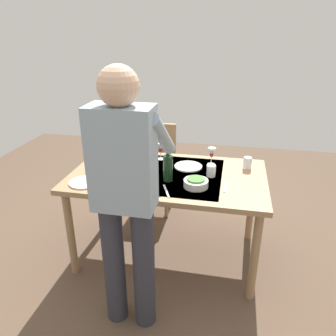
# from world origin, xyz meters

# --- Properties ---
(ground_plane) EXTENTS (6.00, 6.00, 0.00)m
(ground_plane) POSITION_xyz_m (0.00, 0.00, 0.00)
(ground_plane) COLOR brown
(dining_table) EXTENTS (1.54, 0.90, 0.78)m
(dining_table) POSITION_xyz_m (0.00, 0.00, 0.70)
(dining_table) COLOR #93704C
(dining_table) RESTS_ON ground_plane
(chair_near) EXTENTS (0.40, 0.40, 0.91)m
(chair_near) POSITION_xyz_m (0.31, -0.83, 0.53)
(chair_near) COLOR brown
(chair_near) RESTS_ON ground_plane
(person_server) EXTENTS (0.42, 0.61, 1.69)m
(person_server) POSITION_xyz_m (0.11, 0.71, 0.96)
(person_server) COLOR #2D2D38
(person_server) RESTS_ON ground_plane
(wine_bottle) EXTENTS (0.07, 0.07, 0.30)m
(wine_bottle) POSITION_xyz_m (-0.02, 0.12, 0.89)
(wine_bottle) COLOR black
(wine_bottle) RESTS_ON dining_table
(wine_glass_left) EXTENTS (0.07, 0.07, 0.15)m
(wine_glass_left) POSITION_xyz_m (0.12, -0.29, 0.88)
(wine_glass_left) COLOR white
(wine_glass_left) RESTS_ON dining_table
(wine_glass_right) EXTENTS (0.07, 0.07, 0.15)m
(wine_glass_right) POSITION_xyz_m (-0.32, -0.26, 0.88)
(wine_glass_right) COLOR white
(wine_glass_right) RESTS_ON dining_table
(water_cup_near_left) EXTENTS (0.07, 0.07, 0.10)m
(water_cup_near_left) POSITION_xyz_m (-0.62, -0.23, 0.83)
(water_cup_near_left) COLOR silver
(water_cup_near_left) RESTS_ON dining_table
(water_cup_near_right) EXTENTS (0.07, 0.07, 0.11)m
(water_cup_near_right) POSITION_xyz_m (0.59, 0.02, 0.83)
(water_cup_near_right) COLOR silver
(water_cup_near_right) RESTS_ON dining_table
(water_cup_far_left) EXTENTS (0.07, 0.07, 0.09)m
(water_cup_far_left) POSITION_xyz_m (-0.34, -0.02, 0.82)
(water_cup_far_left) COLOR silver
(water_cup_far_left) RESTS_ON dining_table
(serving_bowl_pasta) EXTENTS (0.30, 0.30, 0.07)m
(serving_bowl_pasta) POSITION_xyz_m (0.22, 0.09, 0.81)
(serving_bowl_pasta) COLOR silver
(serving_bowl_pasta) RESTS_ON dining_table
(side_bowl_salad) EXTENTS (0.18, 0.18, 0.07)m
(side_bowl_salad) POSITION_xyz_m (-0.24, 0.18, 0.81)
(side_bowl_salad) COLOR silver
(side_bowl_salad) RESTS_ON dining_table
(dinner_plate_near) EXTENTS (0.23, 0.23, 0.01)m
(dinner_plate_near) POSITION_xyz_m (-0.14, -0.17, 0.78)
(dinner_plate_near) COLOR silver
(dinner_plate_near) RESTS_ON dining_table
(dinner_plate_far) EXTENTS (0.23, 0.23, 0.01)m
(dinner_plate_far) POSITION_xyz_m (0.58, 0.29, 0.78)
(dinner_plate_far) COLOR silver
(dinner_plate_far) RESTS_ON dining_table
(table_knife) EXTENTS (0.09, 0.19, 0.00)m
(table_knife) POSITION_xyz_m (-0.05, 0.30, 0.78)
(table_knife) COLOR silver
(table_knife) RESTS_ON dining_table
(table_fork) EXTENTS (0.03, 0.18, 0.00)m
(table_fork) POSITION_xyz_m (-0.46, 0.14, 0.78)
(table_fork) COLOR silver
(table_fork) RESTS_ON dining_table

